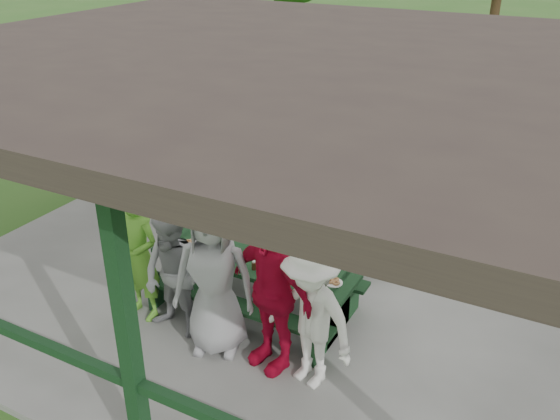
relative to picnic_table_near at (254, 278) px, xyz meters
The scene contains 16 objects.
ground 1.36m from the picnic_table_near, 76.86° to the left, with size 90.00×90.00×0.00m, color #2A571B.
concrete_slab 1.34m from the picnic_table_near, 76.86° to the left, with size 10.00×8.00×0.10m, color #64645F.
pavilion_structure 2.87m from the picnic_table_near, 76.86° to the left, with size 10.60×8.60×3.24m.
picnic_table_near is the anchor object (origin of this frame).
picnic_table_far 2.01m from the picnic_table_near, 95.26° to the left, with size 2.57×1.39×0.75m.
table_setting 0.31m from the picnic_table_near, 23.51° to the left, with size 2.32×0.45×0.10m.
contestant_green 1.50m from the picnic_table_near, 147.62° to the right, with size 0.65×0.43×1.79m, color #559B29.
contestant_grey_left 1.12m from the picnic_table_near, 124.89° to the right, with size 0.80×0.62×1.64m, color gray.
contestant_grey_mid 1.01m from the picnic_table_near, 90.15° to the right, with size 0.96×0.63×1.97m, color #939396.
contestant_red 1.21m from the picnic_table_near, 48.73° to the right, with size 1.17×0.49×2.00m, color #B00927.
contestant_white_fedora 1.58m from the picnic_table_near, 35.82° to the right, with size 1.24×0.91×1.79m.
spectator_lblue 2.93m from the picnic_table_near, 95.03° to the left, with size 1.54×0.49×1.66m, color #97ADEA.
spectator_blue 3.63m from the picnic_table_near, 109.05° to the left, with size 0.60×0.39×1.64m, color #436FAE.
spectator_grey 3.27m from the picnic_table_near, 60.36° to the left, with size 0.71×0.55×1.46m, color #9A999C.
pickup_truck 11.37m from the picnic_table_near, 76.27° to the left, with size 2.56×5.55×1.54m, color silver.
farm_trailer 10.11m from the picnic_table_near, 114.18° to the left, with size 3.93×2.51×1.38m.
Camera 1 is at (3.12, -6.84, 4.77)m, focal length 38.00 mm.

